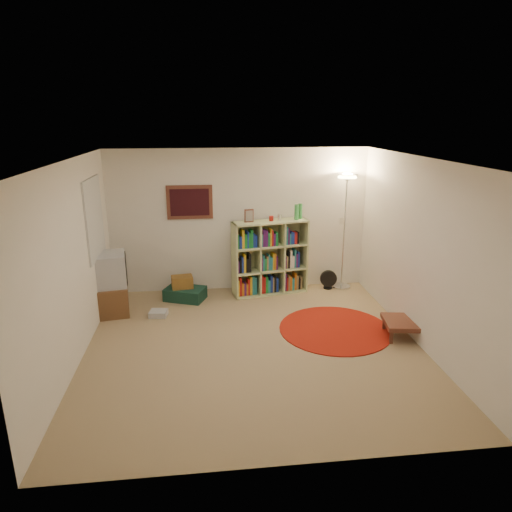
# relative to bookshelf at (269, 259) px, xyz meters

# --- Properties ---
(room) EXTENTS (4.54, 4.54, 2.54)m
(room) POSITION_rel_bookshelf_xyz_m (-0.54, -1.90, 0.63)
(room) COLOR #9F845D
(room) RESTS_ON ground
(bookshelf) EXTENTS (1.35, 0.61, 1.56)m
(bookshelf) POSITION_rel_bookshelf_xyz_m (0.00, 0.00, 0.00)
(bookshelf) COLOR #C6CF8A
(bookshelf) RESTS_ON ground
(floor_lamp) EXTENTS (0.48, 0.48, 2.08)m
(floor_lamp) POSITION_rel_bookshelf_xyz_m (1.36, 0.10, 1.10)
(floor_lamp) COLOR white
(floor_lamp) RESTS_ON ground
(floor_fan) EXTENTS (0.31, 0.17, 0.35)m
(floor_fan) POSITION_rel_bookshelf_xyz_m (1.10, 0.06, -0.46)
(floor_fan) COLOR black
(floor_fan) RESTS_ON ground
(tv_stand) EXTENTS (0.57, 0.73, 0.97)m
(tv_stand) POSITION_rel_bookshelf_xyz_m (-2.57, -0.55, -0.16)
(tv_stand) COLOR brown
(tv_stand) RESTS_ON ground
(dvd_box) EXTENTS (0.30, 0.26, 0.09)m
(dvd_box) POSITION_rel_bookshelf_xyz_m (-1.86, -0.80, -0.58)
(dvd_box) COLOR #BABABF
(dvd_box) RESTS_ON ground
(suitcase) EXTENTS (0.76, 0.63, 0.21)m
(suitcase) POSITION_rel_bookshelf_xyz_m (-1.46, -0.16, -0.53)
(suitcase) COLOR #123328
(suitcase) RESTS_ON ground
(wicker_basket) EXTENTS (0.38, 0.30, 0.20)m
(wicker_basket) POSITION_rel_bookshelf_xyz_m (-1.50, -0.13, -0.32)
(wicker_basket) COLOR brown
(wicker_basket) RESTS_ON suitcase
(paper_towel) EXTENTS (0.15, 0.15, 0.26)m
(paper_towel) POSITION_rel_bookshelf_xyz_m (-0.35, 0.12, -0.50)
(paper_towel) COLOR silver
(paper_towel) RESTS_ON ground
(red_rug) EXTENTS (1.63, 1.63, 0.01)m
(red_rug) POSITION_rel_bookshelf_xyz_m (0.76, -1.59, -0.62)
(red_rug) COLOR maroon
(red_rug) RESTS_ON ground
(side_table) EXTENTS (0.62, 0.62, 0.25)m
(side_table) POSITION_rel_bookshelf_xyz_m (1.66, -1.91, -0.42)
(side_table) COLOR #57291E
(side_table) RESTS_ON ground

